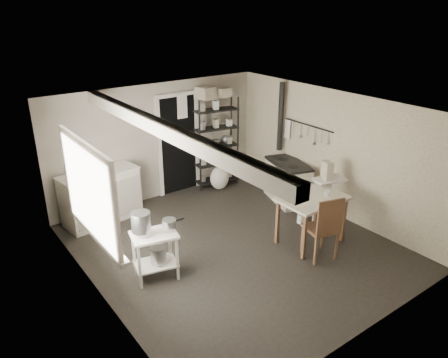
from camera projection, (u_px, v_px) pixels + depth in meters
floor at (235, 246)px, 7.17m from camera, size 5.00×5.00×0.00m
ceiling at (236, 109)px, 6.29m from camera, size 5.00×5.00×0.00m
wall_back at (158, 142)px, 8.59m from camera, size 4.50×0.02×2.30m
wall_front at (372, 253)px, 4.87m from camera, size 4.50×0.02×2.30m
wall_left at (95, 223)px, 5.50m from camera, size 0.02×5.00×2.30m
wall_right at (333, 153)px, 7.96m from camera, size 0.02×5.00×2.30m
window at (88, 192)px, 5.53m from camera, size 0.12×1.76×1.28m
doorway at (179, 145)px, 8.87m from camera, size 0.96×0.10×2.08m
ceiling_beam at (163, 129)px, 5.67m from camera, size 0.18×5.00×0.18m
wallpaper_panel at (333, 154)px, 7.95m from camera, size 0.01×5.00×2.30m
utensil_rail at (308, 126)px, 8.22m from camera, size 0.06×1.20×0.44m
prep_table at (155, 253)px, 6.24m from camera, size 0.72×0.58×0.72m
stockpot at (141, 222)px, 5.98m from camera, size 0.27×0.27×0.29m
saucepan at (169, 223)px, 6.14m from camera, size 0.26×0.26×0.11m
bucket at (158, 254)px, 6.24m from camera, size 0.27×0.27×0.25m
base_cabinets at (101, 197)px, 7.87m from camera, size 1.50×0.81×0.94m
mixing_bowl at (102, 172)px, 7.64m from camera, size 0.27×0.27×0.06m
counter_cup at (84, 177)px, 7.42m from camera, size 0.13×0.13×0.09m
shelf_rack at (216, 143)px, 9.17m from camera, size 0.96×0.51×1.92m
shelf_jar at (202, 126)px, 8.86m from camera, size 0.11×0.11×0.19m
storage_box_a at (206, 94)px, 8.64m from camera, size 0.39×0.35×0.23m
storage_box_b at (223, 93)px, 8.83m from camera, size 0.28×0.26×0.17m
stove at (288, 180)px, 8.63m from camera, size 0.85×1.15×0.81m
stovepipe at (281, 117)px, 8.64m from camera, size 0.14×0.14×1.52m
side_ledge at (328, 201)px, 7.75m from camera, size 0.62×0.42×0.88m
oats_box at (327, 172)px, 7.50m from camera, size 0.20×0.25×0.32m
work_table at (311, 221)px, 7.17m from camera, size 1.07×0.75×0.82m
table_cup at (326, 196)px, 7.05m from camera, size 0.12×0.12×0.10m
chair at (321, 229)px, 6.71m from camera, size 0.55×0.56×1.08m
flour_sack at (220, 178)px, 9.24m from camera, size 0.46×0.40×0.50m
floor_crock at (300, 219)px, 7.90m from camera, size 0.16×0.16×0.16m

